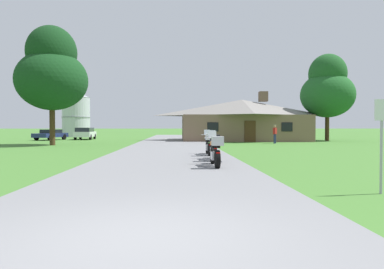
# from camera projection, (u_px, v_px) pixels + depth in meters

# --- Properties ---
(ground_plane) EXTENTS (500.00, 500.00, 0.00)m
(ground_plane) POSITION_uv_depth(u_px,v_px,m) (170.00, 148.00, 24.61)
(ground_plane) COLOR #42752D
(asphalt_driveway) EXTENTS (6.40, 80.00, 0.06)m
(asphalt_driveway) POSITION_uv_depth(u_px,v_px,m) (170.00, 150.00, 22.61)
(asphalt_driveway) COLOR slate
(asphalt_driveway) RESTS_ON ground
(motorcycle_orange_nearest_to_camera) EXTENTS (0.66, 2.08, 1.30)m
(motorcycle_orange_nearest_to_camera) POSITION_uv_depth(u_px,v_px,m) (215.00, 151.00, 12.89)
(motorcycle_orange_nearest_to_camera) COLOR black
(motorcycle_orange_nearest_to_camera) RESTS_ON asphalt_driveway
(motorcycle_blue_second_in_row) EXTENTS (0.66, 2.08, 1.30)m
(motorcycle_blue_second_in_row) POSITION_uv_depth(u_px,v_px,m) (214.00, 147.00, 15.38)
(motorcycle_blue_second_in_row) COLOR black
(motorcycle_blue_second_in_row) RESTS_ON asphalt_driveway
(motorcycle_blue_farthest_in_row) EXTENTS (0.66, 2.08, 1.30)m
(motorcycle_blue_farthest_in_row) POSITION_uv_depth(u_px,v_px,m) (209.00, 144.00, 18.12)
(motorcycle_blue_farthest_in_row) COLOR black
(motorcycle_blue_farthest_in_row) RESTS_ON asphalt_driveway
(stone_lodge) EXTENTS (13.88, 9.12, 5.39)m
(stone_lodge) POSITION_uv_depth(u_px,v_px,m) (242.00, 119.00, 38.64)
(stone_lodge) COLOR brown
(stone_lodge) RESTS_ON ground
(bystander_red_shirt_near_lodge) EXTENTS (0.42, 0.41, 1.69)m
(bystander_red_shirt_near_lodge) POSITION_uv_depth(u_px,v_px,m) (275.00, 133.00, 31.58)
(bystander_red_shirt_near_lodge) COLOR navy
(bystander_red_shirt_near_lodge) RESTS_ON ground
(metal_signpost_roadside) EXTENTS (0.36, 0.06, 2.14)m
(metal_signpost_roadside) POSITION_uv_depth(u_px,v_px,m) (382.00, 134.00, 7.90)
(metal_signpost_roadside) COLOR #9EA0A5
(metal_signpost_roadside) RESTS_ON ground
(tree_left_near) EXTENTS (5.72, 5.72, 9.72)m
(tree_left_near) POSITION_uv_depth(u_px,v_px,m) (52.00, 72.00, 28.53)
(tree_left_near) COLOR #422D19
(tree_left_near) RESTS_ON ground
(tree_right_of_lodge) EXTENTS (5.76, 5.76, 9.44)m
(tree_right_of_lodge) POSITION_uv_depth(u_px,v_px,m) (327.00, 89.00, 38.20)
(tree_right_of_lodge) COLOR #422D19
(tree_right_of_lodge) RESTS_ON ground
(metal_silo_distant) EXTENTS (4.15, 4.15, 6.87)m
(metal_silo_distant) POSITION_uv_depth(u_px,v_px,m) (76.00, 114.00, 52.62)
(metal_silo_distant) COLOR #B2B7BC
(metal_silo_distant) RESTS_ON ground
(parked_white_suv_far_left) EXTENTS (2.13, 4.71, 1.40)m
(parked_white_suv_far_left) POSITION_uv_depth(u_px,v_px,m) (85.00, 133.00, 41.50)
(parked_white_suv_far_left) COLOR silver
(parked_white_suv_far_left) RESTS_ON ground
(parked_navy_sedan_far_left) EXTENTS (2.91, 4.54, 1.20)m
(parked_navy_sedan_far_left) POSITION_uv_depth(u_px,v_px,m) (51.00, 134.00, 39.64)
(parked_navy_sedan_far_left) COLOR navy
(parked_navy_sedan_far_left) RESTS_ON ground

